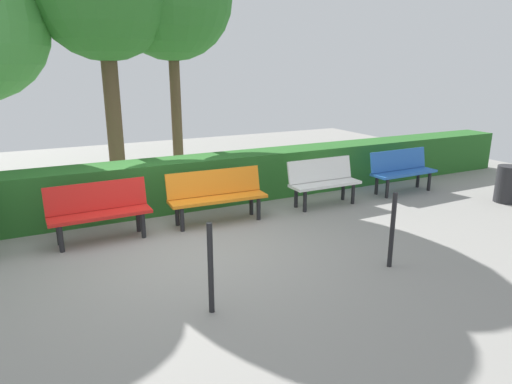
% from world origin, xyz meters
% --- Properties ---
extents(ground_plane, '(19.23, 19.23, 0.00)m').
position_xyz_m(ground_plane, '(0.00, 0.00, 0.00)').
color(ground_plane, gray).
extents(bench_blue, '(1.48, 0.49, 0.86)m').
position_xyz_m(bench_blue, '(-4.90, -0.84, 0.48)').
color(bench_blue, blue).
rests_on(bench_blue, ground_plane).
extents(bench_white, '(1.38, 0.47, 0.86)m').
position_xyz_m(bench_white, '(-2.93, -0.82, 0.48)').
color(bench_white, white).
rests_on(bench_white, ground_plane).
extents(bench_orange, '(1.64, 0.53, 0.86)m').
position_xyz_m(bench_orange, '(-0.80, -0.83, 0.48)').
color(bench_orange, orange).
rests_on(bench_orange, ground_plane).
extents(bench_red, '(1.47, 0.50, 0.86)m').
position_xyz_m(bench_red, '(1.06, -0.84, 0.48)').
color(bench_red, red).
rests_on(bench_red, ground_plane).
extents(hedge_row, '(15.23, 0.75, 0.90)m').
position_xyz_m(hedge_row, '(-0.92, -1.87, 0.45)').
color(hedge_row, '#266023').
rests_on(hedge_row, ground_plane).
extents(railing_post_mid, '(0.06, 0.06, 1.00)m').
position_xyz_m(railing_post_mid, '(-2.14, 1.82, 0.50)').
color(railing_post_mid, black).
rests_on(railing_post_mid, ground_plane).
extents(railing_post_far, '(0.06, 0.06, 1.00)m').
position_xyz_m(railing_post_far, '(0.33, 1.82, 0.50)').
color(railing_post_far, black).
rests_on(railing_post_far, ground_plane).
extents(trash_bin, '(0.42, 0.42, 0.70)m').
position_xyz_m(trash_bin, '(-6.17, 0.63, 0.35)').
color(trash_bin, '#262628').
rests_on(trash_bin, ground_plane).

